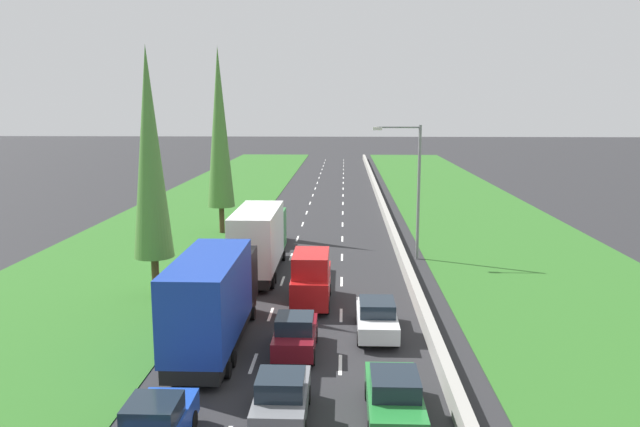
# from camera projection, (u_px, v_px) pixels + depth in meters

# --- Properties ---
(ground_plane) EXTENTS (300.00, 300.00, 0.00)m
(ground_plane) POSITION_uv_depth(u_px,v_px,m) (326.00, 208.00, 63.44)
(ground_plane) COLOR #28282B
(ground_plane) RESTS_ON ground
(grass_verge_left) EXTENTS (14.00, 140.00, 0.04)m
(grass_verge_left) POSITION_uv_depth(u_px,v_px,m) (202.00, 207.00, 63.92)
(grass_verge_left) COLOR #2D6623
(grass_verge_left) RESTS_ON ground
(grass_verge_right) EXTENTS (14.00, 140.00, 0.04)m
(grass_verge_right) POSITION_uv_depth(u_px,v_px,m) (468.00, 209.00, 62.89)
(grass_verge_right) COLOR #2D6623
(grass_verge_right) RESTS_ON ground
(median_barrier) EXTENTS (0.44, 120.00, 0.85)m
(median_barrier) POSITION_uv_depth(u_px,v_px,m) (382.00, 204.00, 63.15)
(median_barrier) COLOR #9E9B93
(median_barrier) RESTS_ON ground
(lane_markings) EXTENTS (3.64, 116.00, 0.01)m
(lane_markings) POSITION_uv_depth(u_px,v_px,m) (326.00, 208.00, 63.44)
(lane_markings) COLOR white
(lane_markings) RESTS_ON ground
(grey_hatchback_centre_lane) EXTENTS (1.74, 3.90, 1.72)m
(grey_hatchback_centre_lane) POSITION_uv_depth(u_px,v_px,m) (282.00, 397.00, 20.37)
(grey_hatchback_centre_lane) COLOR slate
(grey_hatchback_centre_lane) RESTS_ON ground
(blue_hatchback_left_lane) EXTENTS (1.74, 3.90, 1.72)m
(blue_hatchback_left_lane) POSITION_uv_depth(u_px,v_px,m) (156.00, 425.00, 18.59)
(blue_hatchback_left_lane) COLOR #1E47B7
(blue_hatchback_left_lane) RESTS_ON ground
(blue_box_truck_left_lane) EXTENTS (2.46, 9.40, 4.18)m
(blue_box_truck_left_lane) POSITION_uv_depth(u_px,v_px,m) (214.00, 298.00, 26.45)
(blue_box_truck_left_lane) COLOR black
(blue_box_truck_left_lane) RESTS_ON ground
(green_sedan_right_lane) EXTENTS (1.82, 4.50, 1.64)m
(green_sedan_right_lane) POSITION_uv_depth(u_px,v_px,m) (394.00, 397.00, 20.46)
(green_sedan_right_lane) COLOR #237A33
(green_sedan_right_lane) RESTS_ON ground
(white_box_truck_left_lane) EXTENTS (2.46, 9.40, 4.18)m
(white_box_truck_left_lane) POSITION_uv_depth(u_px,v_px,m) (259.00, 239.00, 38.09)
(white_box_truck_left_lane) COLOR black
(white_box_truck_left_lane) RESTS_ON ground
(maroon_hatchback_centre_lane) EXTENTS (1.74, 3.90, 1.72)m
(maroon_hatchback_centre_lane) POSITION_uv_depth(u_px,v_px,m) (295.00, 334.00, 26.01)
(maroon_hatchback_centre_lane) COLOR maroon
(maroon_hatchback_centre_lane) RESTS_ON ground
(red_van_centre_lane) EXTENTS (1.96, 4.90, 2.82)m
(red_van_centre_lane) POSITION_uv_depth(u_px,v_px,m) (311.00, 278.00, 32.34)
(red_van_centre_lane) COLOR red
(red_van_centre_lane) RESTS_ON ground
(white_sedan_right_lane) EXTENTS (1.82, 4.50, 1.64)m
(white_sedan_right_lane) POSITION_uv_depth(u_px,v_px,m) (377.00, 317.00, 28.15)
(white_sedan_right_lane) COLOR white
(white_sedan_right_lane) RESTS_ON ground
(maroon_sedan_left_lane) EXTENTS (1.82, 4.50, 1.64)m
(maroon_sedan_left_lane) POSITION_uv_depth(u_px,v_px,m) (269.00, 234.00, 46.57)
(maroon_sedan_left_lane) COLOR maroon
(maroon_sedan_left_lane) RESTS_ON ground
(poplar_tree_second) EXTENTS (2.13, 2.13, 13.37)m
(poplar_tree_second) POSITION_uv_depth(u_px,v_px,m) (150.00, 154.00, 32.73)
(poplar_tree_second) COLOR #4C3823
(poplar_tree_second) RESTS_ON ground
(poplar_tree_third) EXTENTS (2.17, 2.17, 14.85)m
(poplar_tree_third) POSITION_uv_depth(u_px,v_px,m) (219.00, 128.00, 49.48)
(poplar_tree_third) COLOR #4C3823
(poplar_tree_third) RESTS_ON ground
(street_light_mast) EXTENTS (3.20, 0.28, 9.00)m
(street_light_mast) POSITION_uv_depth(u_px,v_px,m) (414.00, 182.00, 41.42)
(street_light_mast) COLOR gray
(street_light_mast) RESTS_ON ground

